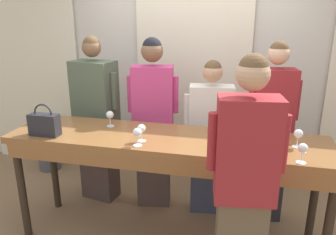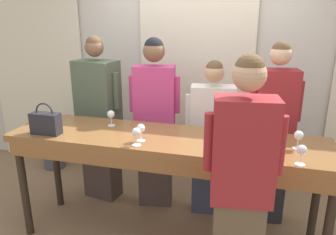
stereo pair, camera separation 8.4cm
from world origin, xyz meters
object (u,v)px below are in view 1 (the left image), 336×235
(wine_glass_front_mid, at_px, (141,129))
(guest_striped_shirt, at_px, (271,132))
(handbag, at_px, (44,124))
(tasting_bar, at_px, (166,149))
(host_pouring, at_px, (244,189))
(wine_glass_center_left, at_px, (137,133))
(guest_cream_sweater, at_px, (210,138))
(wine_glass_back_left, at_px, (298,135))
(wine_glass_front_left, at_px, (249,134))
(wine_glass_center_right, at_px, (303,149))
(guest_olive_jacket, at_px, (97,121))
(potted_plant, at_px, (48,146))
(wine_glass_center_mid, at_px, (110,115))
(wine_glass_front_right, at_px, (261,140))
(guest_pink_top, at_px, (153,122))
(wine_bottle, at_px, (238,135))

(wine_glass_front_mid, height_order, guest_striped_shirt, guest_striped_shirt)
(handbag, bearing_deg, tasting_bar, 10.22)
(host_pouring, bearing_deg, wine_glass_center_left, 158.36)
(wine_glass_center_left, bearing_deg, guest_cream_sweater, 59.12)
(guest_striped_shirt, bearing_deg, wine_glass_back_left, -74.92)
(tasting_bar, height_order, wine_glass_front_left, wine_glass_front_left)
(wine_glass_center_right, height_order, guest_olive_jacket, guest_olive_jacket)
(handbag, distance_m, wine_glass_back_left, 2.10)
(potted_plant, bearing_deg, wine_glass_back_left, -19.75)
(wine_glass_center_mid, bearing_deg, wine_glass_center_left, -44.71)
(handbag, height_order, wine_glass_center_right, handbag)
(guest_striped_shirt, bearing_deg, wine_glass_front_mid, -145.91)
(wine_glass_front_left, bearing_deg, wine_glass_center_left, -167.74)
(wine_glass_center_right, height_order, wine_glass_back_left, same)
(wine_glass_front_right, xyz_separation_m, wine_glass_back_left, (0.29, 0.18, -0.00))
(wine_glass_front_right, distance_m, guest_pink_top, 1.31)
(wine_glass_back_left, xyz_separation_m, potted_plant, (-2.96, 1.06, -0.82))
(wine_bottle, height_order, guest_cream_sweater, guest_cream_sweater)
(wine_glass_center_right, bearing_deg, wine_glass_center_left, 178.24)
(wine_glass_center_left, distance_m, guest_pink_top, 0.86)
(tasting_bar, height_order, wine_glass_front_right, wine_glass_front_right)
(handbag, relative_size, wine_glass_center_left, 1.91)
(handbag, relative_size, guest_cream_sweater, 0.17)
(wine_glass_front_right, relative_size, wine_glass_center_left, 1.00)
(wine_bottle, relative_size, handbag, 1.18)
(wine_glass_center_left, distance_m, host_pouring, 0.92)
(handbag, height_order, wine_glass_front_left, handbag)
(guest_cream_sweater, height_order, guest_striped_shirt, guest_striped_shirt)
(wine_glass_center_right, relative_size, potted_plant, 0.22)
(wine_glass_front_left, xyz_separation_m, wine_glass_center_right, (0.36, -0.22, 0.00))
(tasting_bar, distance_m, wine_glass_center_mid, 0.63)
(wine_glass_front_left, bearing_deg, guest_striped_shirt, 71.17)
(tasting_bar, relative_size, host_pouring, 1.51)
(wine_glass_front_left, distance_m, guest_cream_sweater, 0.80)
(wine_glass_front_left, relative_size, guest_olive_jacket, 0.08)
(wine_glass_front_right, bearing_deg, handbag, -178.92)
(host_pouring, bearing_deg, wine_glass_center_mid, 149.60)
(wine_glass_front_left, bearing_deg, wine_glass_back_left, 11.10)
(wine_glass_front_right, bearing_deg, wine_bottle, 173.43)
(host_pouring, bearing_deg, wine_bottle, 98.32)
(wine_glass_center_left, xyz_separation_m, guest_cream_sweater, (0.49, 0.83, -0.31))
(wine_glass_center_left, relative_size, guest_olive_jacket, 0.08)
(wine_bottle, relative_size, wine_glass_center_right, 2.24)
(tasting_bar, xyz_separation_m, wine_glass_front_left, (0.69, -0.04, 0.21))
(wine_glass_back_left, distance_m, host_pouring, 0.74)
(wine_glass_front_right, distance_m, wine_glass_center_left, 0.95)
(wine_glass_front_right, relative_size, host_pouring, 0.08)
(guest_olive_jacket, distance_m, guest_striped_shirt, 1.83)
(wine_glass_front_mid, height_order, guest_cream_sweater, guest_cream_sweater)
(wine_glass_front_mid, distance_m, guest_striped_shirt, 1.32)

